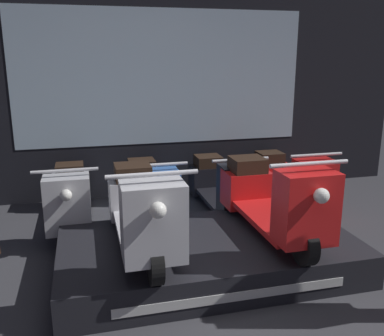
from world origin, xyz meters
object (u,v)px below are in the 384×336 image
Objects in this scene: scooter_display_right at (272,199)px; scooter_backrow_0 at (70,198)px; scooter_backrow_1 at (149,192)px; scooter_backrow_2 at (222,186)px; scooter_display_left at (142,210)px; scooter_backrow_3 at (289,181)px.

scooter_backrow_0 is (-1.75, 1.36, -0.29)m from scooter_display_right.
scooter_backrow_1 is 1.00× the size of scooter_backrow_2.
scooter_display_right is (1.14, 0.00, 0.00)m from scooter_display_left.
scooter_backrow_0 is at bearing 114.11° from scooter_display_left.
scooter_backrow_3 is (2.62, 0.00, 0.00)m from scooter_backrow_0.
scooter_display_left reaches higher than scooter_backrow_2.
scooter_backrow_0 is 1.00× the size of scooter_backrow_1.
scooter_display_left reaches higher than scooter_backrow_1.
scooter_display_right is 1.65m from scooter_backrow_3.
scooter_backrow_0 is (-0.61, 1.36, -0.29)m from scooter_display_left.
scooter_backrow_0 is 0.87m from scooter_backrow_1.
scooter_backrow_3 is (0.87, 0.00, 0.00)m from scooter_backrow_2.
scooter_backrow_2 is at bearing 90.05° from scooter_display_right.
scooter_backrow_1 is 1.00× the size of scooter_backrow_3.
scooter_display_left is at bearing 180.00° from scooter_display_right.
scooter_backrow_0 is at bearing 180.00° from scooter_backrow_3.
scooter_backrow_0 and scooter_backrow_3 have the same top height.
scooter_display_right is at bearing 0.00° from scooter_display_left.
scooter_backrow_3 is at bearing 34.14° from scooter_display_left.
scooter_display_right is 2.24m from scooter_backrow_0.
scooter_display_right reaches higher than scooter_backrow_0.
scooter_display_right reaches higher than scooter_backrow_1.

